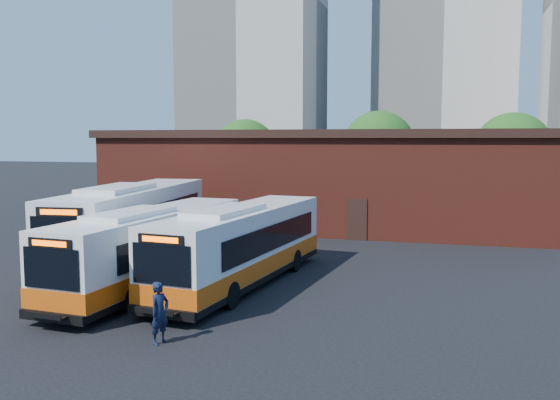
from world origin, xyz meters
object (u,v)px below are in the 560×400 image
(bus_midwest, at_px, (152,251))
(bus_mideast, at_px, (242,248))
(transit_worker, at_px, (160,313))
(bus_west, at_px, (133,225))

(bus_midwest, relative_size, bus_mideast, 0.98)
(bus_mideast, bearing_deg, bus_midwest, -150.91)
(bus_midwest, xyz_separation_m, transit_worker, (3.29, -5.81, -0.55))
(bus_west, bearing_deg, bus_mideast, -31.32)
(bus_mideast, distance_m, transit_worker, 7.19)
(bus_west, relative_size, bus_mideast, 1.14)
(bus_west, height_order, transit_worker, bus_west)
(bus_west, height_order, bus_mideast, bus_west)
(bus_midwest, height_order, bus_mideast, bus_mideast)
(bus_west, distance_m, bus_mideast, 7.36)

